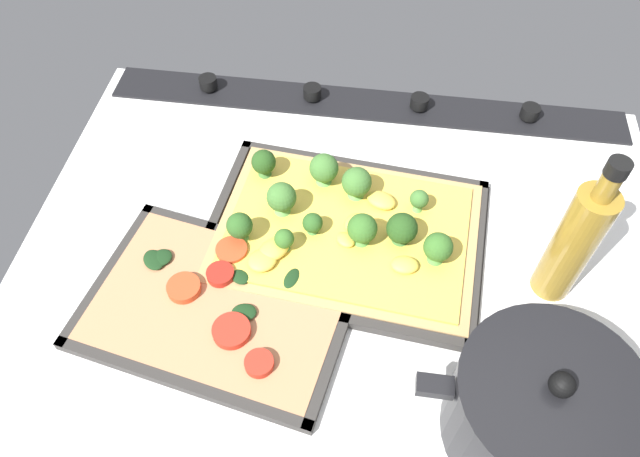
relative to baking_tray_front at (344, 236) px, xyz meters
The scene contains 8 objects.
ground_plane 3.75cm from the baking_tray_front, 96.40° to the left, with size 83.00×65.22×3.00cm, color white.
stove_control_panel 25.88cm from the baking_tray_front, 90.80° to the right, with size 79.68×7.00×2.60cm.
baking_tray_front is the anchor object (origin of this frame).
broccoli_pizza 1.94cm from the baking_tray_front, 45.04° to the right, with size 34.85×26.24×6.17cm.
baking_tray_back 18.50cm from the baking_tray_front, 42.67° to the left, with size 34.26×26.90×1.30cm.
veggie_pizza_back 18.40cm from the baking_tray_front, 42.37° to the left, with size 31.46×24.10×1.90cm.
cooking_pot 31.49cm from the baking_tray_front, 133.94° to the left, with size 24.79×17.94×13.47cm.
oil_bottle 27.54cm from the baking_tray_front, behind, with size 4.65×4.65×21.89cm.
Camera 1 is at (-2.77, 42.25, 62.32)cm, focal length 33.24 mm.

